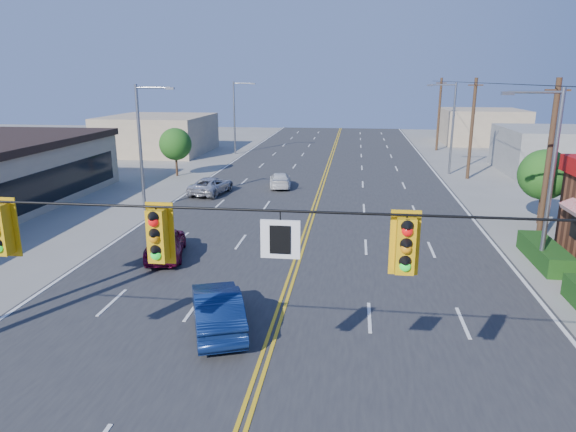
# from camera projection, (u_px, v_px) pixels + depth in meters

# --- Properties ---
(road) EXTENTS (20.00, 120.00, 0.06)m
(road) POSITION_uv_depth(u_px,v_px,m) (309.00, 224.00, 30.31)
(road) COLOR #2D2D30
(road) RESTS_ON ground
(signal_span) EXTENTS (24.32, 0.34, 9.00)m
(signal_span) POSITION_uv_depth(u_px,v_px,m) (213.00, 264.00, 9.92)
(signal_span) COLOR #47301E
(signal_span) RESTS_ON ground
(streetlight_se) EXTENTS (2.55, 0.25, 8.00)m
(streetlight_se) POSITION_uv_depth(u_px,v_px,m) (548.00, 171.00, 22.05)
(streetlight_se) COLOR gray
(streetlight_se) RESTS_ON ground
(streetlight_ne) EXTENTS (2.55, 0.25, 8.00)m
(streetlight_ne) POSITION_uv_depth(u_px,v_px,m) (451.00, 123.00, 45.03)
(streetlight_ne) COLOR gray
(streetlight_ne) RESTS_ON ground
(streetlight_sw) EXTENTS (2.55, 0.25, 8.00)m
(streetlight_sw) POSITION_uv_depth(u_px,v_px,m) (143.00, 141.00, 32.41)
(streetlight_sw) COLOR gray
(streetlight_sw) RESTS_ON ground
(streetlight_nw) EXTENTS (2.55, 0.25, 8.00)m
(streetlight_nw) POSITION_uv_depth(u_px,v_px,m) (236.00, 114.00, 57.30)
(streetlight_nw) COLOR gray
(streetlight_nw) RESTS_ON ground
(utility_pole_near) EXTENTS (0.28, 0.28, 8.40)m
(utility_pole_near) POSITION_uv_depth(u_px,v_px,m) (548.00, 164.00, 25.79)
(utility_pole_near) COLOR #47301E
(utility_pole_near) RESTS_ON ground
(utility_pole_mid) EXTENTS (0.28, 0.28, 8.40)m
(utility_pole_mid) POSITION_uv_depth(u_px,v_px,m) (472.00, 129.00, 43.02)
(utility_pole_mid) COLOR #47301E
(utility_pole_mid) RESTS_ON ground
(utility_pole_far) EXTENTS (0.28, 0.28, 8.40)m
(utility_pole_far) POSITION_uv_depth(u_px,v_px,m) (439.00, 115.00, 60.25)
(utility_pole_far) COLOR #47301E
(utility_pole_far) RESTS_ON ground
(tree_kfc_rear) EXTENTS (2.94, 2.94, 4.41)m
(tree_kfc_rear) POSITION_uv_depth(u_px,v_px,m) (544.00, 175.00, 29.78)
(tree_kfc_rear) COLOR #47301E
(tree_kfc_rear) RESTS_ON ground
(tree_west) EXTENTS (2.80, 2.80, 4.20)m
(tree_west) POSITION_uv_depth(u_px,v_px,m) (175.00, 144.00, 44.62)
(tree_west) COLOR #47301E
(tree_west) RESTS_ON ground
(bld_east_mid) EXTENTS (12.00, 10.00, 4.00)m
(bld_east_mid) POSITION_uv_depth(u_px,v_px,m) (573.00, 151.00, 46.19)
(bld_east_mid) COLOR gray
(bld_east_mid) RESTS_ON ground
(bld_west_far) EXTENTS (11.00, 12.00, 4.20)m
(bld_west_far) POSITION_uv_depth(u_px,v_px,m) (159.00, 134.00, 59.08)
(bld_west_far) COLOR tan
(bld_west_far) RESTS_ON ground
(bld_east_far) EXTENTS (10.00, 10.00, 4.40)m
(bld_east_far) POSITION_uv_depth(u_px,v_px,m) (482.00, 126.00, 67.58)
(bld_east_far) COLOR tan
(bld_east_far) RESTS_ON ground
(car_magenta) EXTENTS (2.71, 4.56, 1.45)m
(car_magenta) POSITION_uv_depth(u_px,v_px,m) (165.00, 244.00, 24.46)
(car_magenta) COLOR maroon
(car_magenta) RESTS_ON ground
(car_blue) EXTENTS (2.99, 4.73, 1.47)m
(car_blue) POSITION_uv_depth(u_px,v_px,m) (217.00, 310.00, 17.43)
(car_blue) COLOR #0D1F4D
(car_blue) RESTS_ON ground
(car_white) EXTENTS (2.17, 4.09, 1.13)m
(car_white) POSITION_uv_depth(u_px,v_px,m) (280.00, 181.00, 40.23)
(car_white) COLOR white
(car_white) RESTS_ON ground
(car_silver) EXTENTS (2.76, 4.77, 1.25)m
(car_silver) POSITION_uv_depth(u_px,v_px,m) (211.00, 186.00, 37.89)
(car_silver) COLOR silver
(car_silver) RESTS_ON ground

